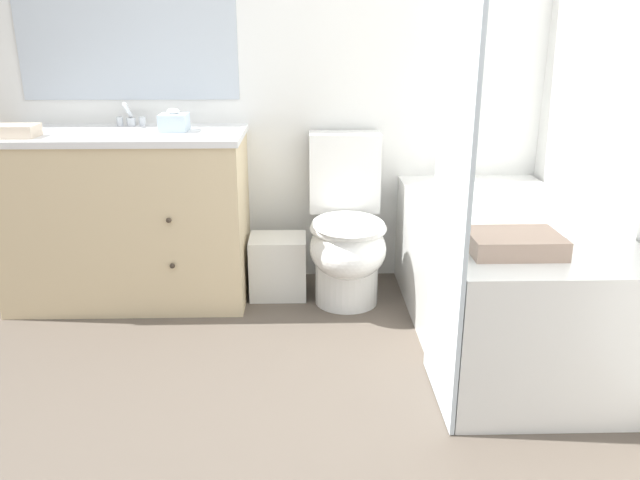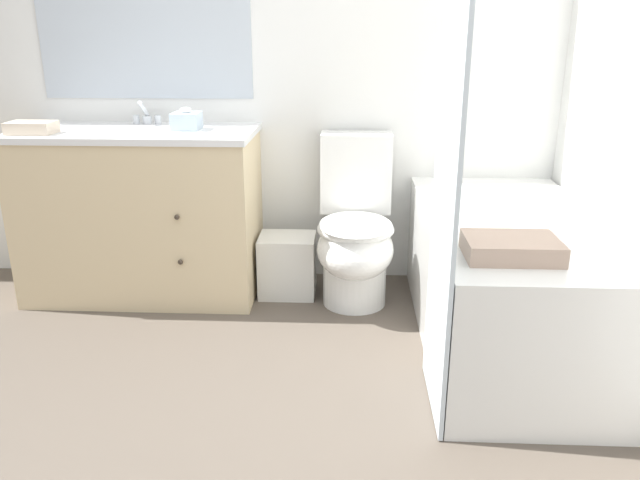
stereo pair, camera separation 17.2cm
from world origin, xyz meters
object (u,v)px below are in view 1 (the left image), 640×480
object	(u,v)px
bath_towel_folded	(514,243)
hand_towel_folded	(13,131)
bathtub	(502,275)
vanity_cabinet	(129,216)
sink_faucet	(130,119)
wastebasket	(278,266)
toilet	(347,233)
tissue_box	(174,122)

from	to	relation	value
bath_towel_folded	hand_towel_folded	bearing A→B (deg)	158.53
bathtub	bath_towel_folded	bearing A→B (deg)	-105.66
hand_towel_folded	vanity_cabinet	bearing A→B (deg)	18.43
sink_faucet	wastebasket	world-z (taller)	sink_faucet
toilet	wastebasket	distance (m)	0.39
wastebasket	bath_towel_folded	size ratio (longest dim) A/B	0.98
vanity_cabinet	bathtub	distance (m)	1.77
toilet	bath_towel_folded	size ratio (longest dim) A/B	2.55
bath_towel_folded	bathtub	bearing A→B (deg)	74.34
sink_faucet	toilet	distance (m)	1.20
wastebasket	bath_towel_folded	xyz separation A→B (m)	(0.85, -0.93, 0.43)
vanity_cabinet	hand_towel_folded	bearing A→B (deg)	-161.57
vanity_cabinet	toilet	bearing A→B (deg)	-3.70
tissue_box	bathtub	bearing A→B (deg)	-18.24
hand_towel_folded	bath_towel_folded	distance (m)	2.16
toilet	hand_towel_folded	xyz separation A→B (m)	(-1.48, -0.07, 0.51)
wastebasket	bath_towel_folded	bearing A→B (deg)	-47.42
hand_towel_folded	bath_towel_folded	bearing A→B (deg)	-21.47
bathtub	wastebasket	world-z (taller)	bathtub
bathtub	hand_towel_folded	xyz separation A→B (m)	(-2.13, 0.32, 0.58)
hand_towel_folded	tissue_box	bearing A→B (deg)	13.48
bathtub	hand_towel_folded	bearing A→B (deg)	171.51
sink_faucet	bath_towel_folded	bearing A→B (deg)	-35.33
sink_faucet	bathtub	bearing A→B (deg)	-20.76
wastebasket	vanity_cabinet	bearing A→B (deg)	179.92
wastebasket	hand_towel_folded	xyz separation A→B (m)	(-1.15, -0.14, 0.70)
hand_towel_folded	bath_towel_folded	size ratio (longest dim) A/B	0.66
tissue_box	toilet	bearing A→B (deg)	-6.16
vanity_cabinet	wastebasket	world-z (taller)	vanity_cabinet
tissue_box	sink_faucet	bearing A→B (deg)	146.13
vanity_cabinet	wastebasket	xyz separation A→B (m)	(0.72, -0.00, -0.27)
hand_towel_folded	bath_towel_folded	world-z (taller)	hand_towel_folded
wastebasket	hand_towel_folded	bearing A→B (deg)	-172.95
wastebasket	tissue_box	bearing A→B (deg)	177.57
bathtub	tissue_box	distance (m)	1.64
wastebasket	tissue_box	world-z (taller)	tissue_box
toilet	tissue_box	distance (m)	0.97
bathtub	hand_towel_folded	distance (m)	2.23
tissue_box	hand_towel_folded	size ratio (longest dim) A/B	0.67
wastebasket	bathtub	bearing A→B (deg)	-25.04
vanity_cabinet	bathtub	xyz separation A→B (m)	(1.70, -0.46, -0.14)
toilet	bathtub	xyz separation A→B (m)	(0.65, -0.39, -0.07)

